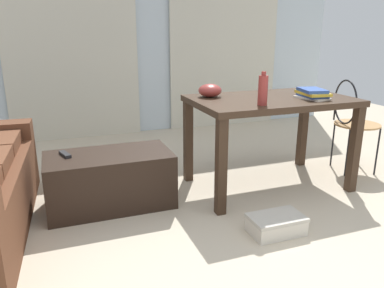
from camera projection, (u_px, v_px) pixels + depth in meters
name	position (u px, v px, depth m)	size (l,w,h in m)	color
ground_plane	(219.00, 188.00, 3.27)	(8.54, 8.54, 0.00)	beige
wall_back	(151.00, 29.00, 4.85)	(5.21, 0.10, 2.63)	silver
curtains	(154.00, 48.00, 4.84)	(3.56, 0.03, 2.18)	beige
coffee_table	(110.00, 180.00, 2.90)	(0.93, 0.50, 0.42)	black
craft_table	(270.00, 111.00, 3.14)	(1.30, 0.80, 0.77)	#382619
wire_chair	(351.00, 116.00, 3.53)	(0.42, 0.44, 0.88)	#B7844C
bottle_near	(263.00, 90.00, 2.77)	(0.07, 0.07, 0.25)	#99332D
bowl	(210.00, 90.00, 3.13)	(0.19, 0.19, 0.11)	#9E3833
book_stack	(312.00, 94.00, 3.06)	(0.22, 0.30, 0.08)	silver
tv_remote_primary	(65.00, 154.00, 2.80)	(0.04, 0.16, 0.02)	#232326
shoebox	(276.00, 224.00, 2.53)	(0.36, 0.23, 0.12)	beige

